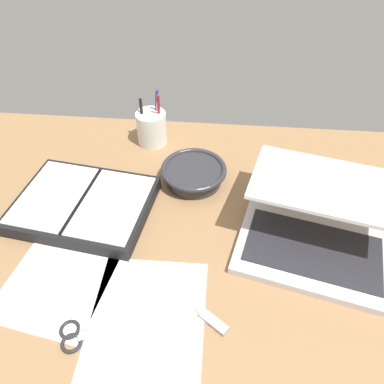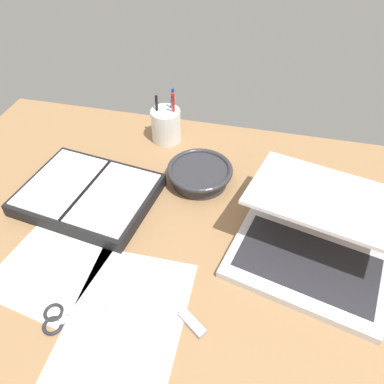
{
  "view_description": "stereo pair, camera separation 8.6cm",
  "coord_description": "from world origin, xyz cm",
  "px_view_note": "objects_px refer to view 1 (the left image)",
  "views": [
    {
      "loc": [
        6.23,
        -50.61,
        68.83
      ],
      "look_at": [
        0.59,
        10.99,
        9.0
      ],
      "focal_mm": 35.0,
      "sensor_mm": 36.0,
      "label": 1
    },
    {
      "loc": [
        14.71,
        -49.23,
        68.83
      ],
      "look_at": [
        0.59,
        10.99,
        9.0
      ],
      "focal_mm": 35.0,
      "sensor_mm": 36.0,
      "label": 2
    }
  ],
  "objects_px": {
    "bowl": "(192,173)",
    "scissors": "(80,333)",
    "pen_cup": "(152,128)",
    "laptop": "(318,228)",
    "planner": "(84,205)"
  },
  "relations": [
    {
      "from": "bowl",
      "to": "scissors",
      "type": "relative_size",
      "value": 1.26
    },
    {
      "from": "pen_cup",
      "to": "scissors",
      "type": "distance_m",
      "value": 0.6
    },
    {
      "from": "laptop",
      "to": "bowl",
      "type": "relative_size",
      "value": 2.26
    },
    {
      "from": "pen_cup",
      "to": "planner",
      "type": "distance_m",
      "value": 0.32
    },
    {
      "from": "planner",
      "to": "pen_cup",
      "type": "bearing_deg",
      "value": 75.72
    },
    {
      "from": "bowl",
      "to": "pen_cup",
      "type": "bearing_deg",
      "value": 129.14
    },
    {
      "from": "laptop",
      "to": "bowl",
      "type": "bearing_deg",
      "value": 161.27
    },
    {
      "from": "laptop",
      "to": "planner",
      "type": "xyz_separation_m",
      "value": [
        -0.54,
        0.05,
        -0.03
      ]
    },
    {
      "from": "laptop",
      "to": "bowl",
      "type": "xyz_separation_m",
      "value": [
        -0.29,
        0.18,
        -0.02
      ]
    },
    {
      "from": "scissors",
      "to": "planner",
      "type": "bearing_deg",
      "value": 80.6
    },
    {
      "from": "laptop",
      "to": "scissors",
      "type": "height_order",
      "value": "laptop"
    },
    {
      "from": "laptop",
      "to": "planner",
      "type": "height_order",
      "value": "laptop"
    },
    {
      "from": "pen_cup",
      "to": "planner",
      "type": "xyz_separation_m",
      "value": [
        -0.12,
        -0.29,
        -0.03
      ]
    },
    {
      "from": "pen_cup",
      "to": "bowl",
      "type": "bearing_deg",
      "value": -50.86
    },
    {
      "from": "scissors",
      "to": "bowl",
      "type": "bearing_deg",
      "value": 44.39
    }
  ]
}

